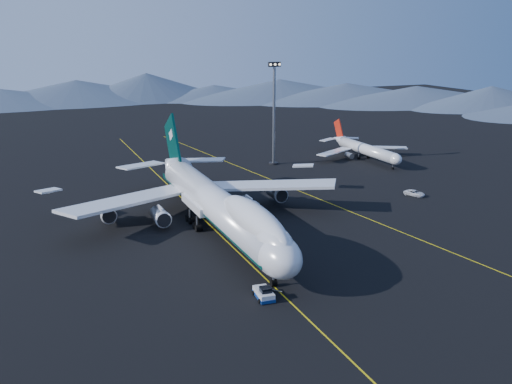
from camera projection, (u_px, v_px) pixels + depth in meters
name	position (u px, v px, depth m)	size (l,w,h in m)	color
ground	(218.00, 232.00, 111.45)	(500.00, 500.00, 0.00)	black
taxiway_line_main	(218.00, 232.00, 111.45)	(0.25, 220.00, 0.01)	gold
taxiway_line_side	(326.00, 202.00, 131.48)	(0.25, 200.00, 0.01)	gold
boeing_747	(217.00, 204.00, 109.90)	(59.62, 72.43, 19.37)	silver
pushback_tug	(264.00, 294.00, 83.86)	(2.83, 4.60, 1.93)	silver
second_jet	(365.00, 149.00, 174.89)	(32.45, 36.66, 10.43)	silver
service_van	(415.00, 193.00, 136.13)	(2.28, 4.95, 1.38)	silver
floodlight_mast	(274.00, 113.00, 165.25)	(3.66, 2.75, 29.66)	black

